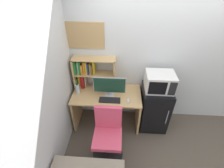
# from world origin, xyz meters

# --- Properties ---
(wall_back) EXTENTS (6.40, 0.04, 2.60)m
(wall_back) POSITION_xyz_m (0.40, 0.02, 1.30)
(wall_back) COLOR silver
(wall_back) RESTS_ON ground_plane
(wall_left) EXTENTS (0.04, 4.40, 2.60)m
(wall_left) POSITION_xyz_m (-1.62, -1.60, 1.30)
(wall_left) COLOR silver
(wall_left) RESTS_ON ground_plane
(desk) EXTENTS (1.25, 0.65, 0.76)m
(desk) POSITION_xyz_m (-0.93, -0.32, 0.52)
(desk) COLOR tan
(desk) RESTS_ON ground_plane
(hutch_bookshelf) EXTENTS (0.77, 0.23, 0.60)m
(hutch_bookshelf) POSITION_xyz_m (-1.28, -0.11, 1.09)
(hutch_bookshelf) COLOR tan
(hutch_bookshelf) RESTS_ON desk
(monitor) EXTENTS (0.56, 0.18, 0.38)m
(monitor) POSITION_xyz_m (-0.87, -0.36, 0.97)
(monitor) COLOR #B7B7BC
(monitor) RESTS_ON desk
(keyboard) EXTENTS (0.37, 0.14, 0.02)m
(keyboard) POSITION_xyz_m (-0.86, -0.50, 0.77)
(keyboard) COLOR black
(keyboard) RESTS_ON desk
(computer_mouse) EXTENTS (0.06, 0.11, 0.03)m
(computer_mouse) POSITION_xyz_m (-0.53, -0.50, 0.77)
(computer_mouse) COLOR silver
(computer_mouse) RESTS_ON desk
(water_bottle) EXTENTS (0.08, 0.08, 0.20)m
(water_bottle) POSITION_xyz_m (-1.46, -0.32, 0.85)
(water_bottle) COLOR silver
(water_bottle) RESTS_ON desk
(mini_fridge) EXTENTS (0.51, 0.56, 0.89)m
(mini_fridge) POSITION_xyz_m (-0.02, -0.30, 0.45)
(mini_fridge) COLOR black
(mini_fridge) RESTS_ON ground_plane
(microwave) EXTENTS (0.48, 0.39, 0.32)m
(microwave) POSITION_xyz_m (-0.02, -0.30, 1.05)
(microwave) COLOR silver
(microwave) RESTS_ON mini_fridge
(desk_chair) EXTENTS (0.51, 0.51, 0.95)m
(desk_chair) POSITION_xyz_m (-0.85, -1.00, 0.42)
(desk_chair) COLOR black
(desk_chair) RESTS_ON ground_plane
(wall_corkboard) EXTENTS (0.76, 0.02, 0.44)m
(wall_corkboard) POSITION_xyz_m (-1.35, -0.01, 1.72)
(wall_corkboard) COLOR tan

